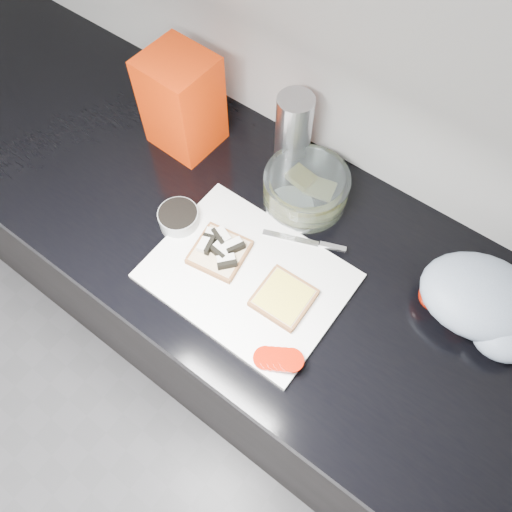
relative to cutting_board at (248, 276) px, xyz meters
The scene contains 14 objects.
base_cabinet 0.49m from the cutting_board, 51.89° to the left, with size 3.50×0.60×0.86m, color black.
countertop 0.12m from the cutting_board, 51.89° to the left, with size 3.50×0.64×0.04m, color black.
cutting_board is the anchor object (origin of this frame).
bread_left 0.08m from the cutting_board, behind, with size 0.13×0.13×0.03m.
bread_right 0.09m from the cutting_board, ahead, with size 0.12×0.12×0.02m.
tomato_slices 0.20m from the cutting_board, 35.25° to the right, with size 0.10×0.08×0.02m.
knife 0.16m from the cutting_board, 64.23° to the left, with size 0.18×0.08×0.01m.
seed_tub 0.20m from the cutting_board, behind, with size 0.09×0.09×0.05m.
tub_lid 0.18m from the cutting_board, 95.30° to the left, with size 0.10×0.10×0.01m, color white.
glass_bowl 0.24m from the cutting_board, 94.22° to the left, with size 0.19×0.19×0.08m.
bread_bag 0.43m from the cutting_board, 147.95° to the left, with size 0.15×0.14×0.24m, color #F21F04.
steel_canister 0.34m from the cutting_board, 108.83° to the left, with size 0.08×0.08×0.20m, color #BABABF.
grocery_bag 0.47m from the cutting_board, 26.95° to the left, with size 0.28×0.25×0.10m.
whole_tomatoes 0.41m from the cutting_board, 25.25° to the left, with size 0.14×0.08×0.07m.
Camera 1 is at (0.22, 0.73, 1.84)m, focal length 35.00 mm.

